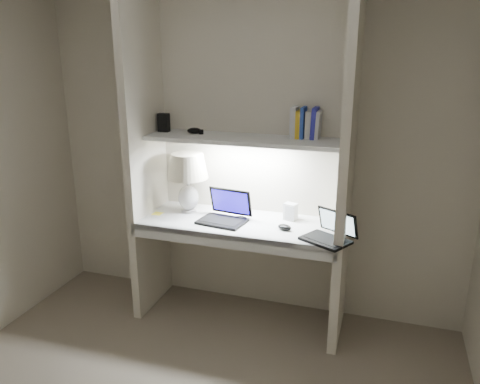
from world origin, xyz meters
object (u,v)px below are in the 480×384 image
at_px(laptop_netbook, 330,234).
at_px(table_lamp, 188,173).
at_px(speaker, 291,212).
at_px(laptop_main, 225,214).
at_px(book_row, 306,124).

bearing_deg(laptop_netbook, table_lamp, -163.08).
xyz_separation_m(laptop_netbook, speaker, (-0.32, 0.29, 0.02)).
relative_size(table_lamp, laptop_main, 1.24).
distance_m(laptop_main, laptop_netbook, 0.78).
height_order(laptop_main, book_row, book_row).
relative_size(table_lamp, book_row, 2.10).
height_order(table_lamp, book_row, book_row).
bearing_deg(speaker, book_row, 58.33).
bearing_deg(laptop_main, table_lamp, 171.36).
relative_size(speaker, book_row, 0.58).
bearing_deg(laptop_main, speaker, 27.36).
bearing_deg(book_row, laptop_netbook, -54.59).
distance_m(laptop_netbook, speaker, 0.43).
xyz_separation_m(laptop_main, book_row, (0.52, 0.21, 0.65)).
distance_m(laptop_main, speaker, 0.47).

